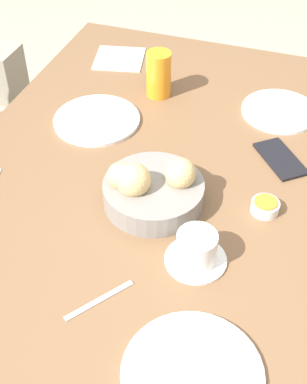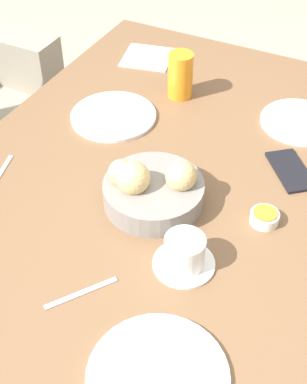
% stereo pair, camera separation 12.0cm
% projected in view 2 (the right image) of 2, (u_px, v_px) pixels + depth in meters
% --- Properties ---
extents(ground_plane, '(10.00, 10.00, 0.00)m').
position_uv_depth(ground_plane, '(160.00, 346.00, 1.75)').
color(ground_plane, '#A89E89').
extents(dining_table, '(1.45, 1.01, 0.72)m').
position_uv_depth(dining_table, '(162.00, 209.00, 1.32)').
color(dining_table, brown).
rests_on(dining_table, ground_plane).
extents(bread_basket, '(0.23, 0.23, 0.12)m').
position_uv_depth(bread_basket, '(152.00, 188.00, 1.19)').
color(bread_basket, gray).
rests_on(bread_basket, dining_table).
extents(plate_near_left, '(0.24, 0.24, 0.01)m').
position_uv_depth(plate_near_left, '(158.00, 376.00, 0.90)').
color(plate_near_left, white).
rests_on(plate_near_left, dining_table).
extents(plate_near_right, '(0.21, 0.21, 0.01)m').
position_uv_depth(plate_near_right, '(300.00, 122.00, 1.44)').
color(plate_near_right, white).
rests_on(plate_near_right, dining_table).
extents(plate_far_center, '(0.23, 0.23, 0.01)m').
position_uv_depth(plate_far_center, '(113.00, 116.00, 1.46)').
color(plate_far_center, white).
rests_on(plate_far_center, dining_table).
extents(juice_glass, '(0.07, 0.07, 0.13)m').
position_uv_depth(juice_glass, '(180.00, 75.00, 1.50)').
color(juice_glass, orange).
rests_on(juice_glass, dining_table).
extents(coffee_cup, '(0.13, 0.13, 0.07)m').
position_uv_depth(coffee_cup, '(184.00, 254.00, 1.06)').
color(coffee_cup, white).
rests_on(coffee_cup, dining_table).
extents(jam_bowl_honey, '(0.06, 0.06, 0.03)m').
position_uv_depth(jam_bowl_honey, '(264.00, 217.00, 1.16)').
color(jam_bowl_honey, white).
rests_on(jam_bowl_honey, dining_table).
extents(spoon_coffee, '(0.13, 0.10, 0.00)m').
position_uv_depth(spoon_coffee, '(83.00, 294.00, 1.03)').
color(spoon_coffee, '#B7B7BC').
rests_on(spoon_coffee, dining_table).
extents(napkin, '(0.18, 0.18, 0.00)m').
position_uv_depth(napkin, '(148.00, 57.00, 1.70)').
color(napkin, silver).
rests_on(napkin, dining_table).
extents(cell_phone, '(0.16, 0.15, 0.01)m').
position_uv_depth(cell_phone, '(291.00, 170.00, 1.29)').
color(cell_phone, black).
rests_on(cell_phone, dining_table).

